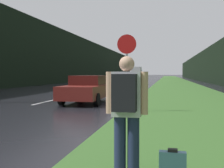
{
  "coord_description": "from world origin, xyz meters",
  "views": [
    {
      "loc": [
        6.3,
        -0.01,
        1.5
      ],
      "look_at": [
        3.16,
        15.96,
        0.89
      ],
      "focal_mm": 45.0,
      "sensor_mm": 36.0,
      "label": 1
    }
  ],
  "objects": [
    {
      "name": "lane_stripe_c",
      "position": [
        0.0,
        13.76,
        0.0
      ],
      "size": [
        0.12,
        3.0,
        0.01
      ],
      "primitive_type": "cube",
      "color": "silver",
      "rests_on": "ground_plane"
    },
    {
      "name": "grass_verge",
      "position": [
        7.53,
        40.0,
        0.01
      ],
      "size": [
        6.0,
        240.0,
        0.02
      ],
      "primitive_type": "cube",
      "color": "#386028",
      "rests_on": "ground_plane"
    },
    {
      "name": "suitcase",
      "position": [
        6.39,
        4.02,
        0.2
      ],
      "size": [
        0.38,
        0.14,
        0.43
      ],
      "rotation": [
        0.0,
        0.0,
        -0.02
      ],
      "color": "teal",
      "rests_on": "ground_plane"
    },
    {
      "name": "car_passing_near",
      "position": [
        2.27,
        14.02,
        0.7
      ],
      "size": [
        1.92,
        4.72,
        1.39
      ],
      "rotation": [
        0.0,
        0.0,
        3.14
      ],
      "color": "maroon",
      "rests_on": "ground_plane"
    },
    {
      "name": "lane_stripe_d",
      "position": [
        0.0,
        20.76,
        0.0
      ],
      "size": [
        0.12,
        3.0,
        0.01
      ],
      "primitive_type": "cube",
      "color": "silver",
      "rests_on": "ground_plane"
    },
    {
      "name": "hitchhiker_with_backpack",
      "position": [
        5.74,
        3.92,
        1.0
      ],
      "size": [
        0.61,
        0.42,
        1.75
      ],
      "rotation": [
        0.0,
        0.0,
        -0.02
      ],
      "color": "#1E2847",
      "rests_on": "ground_plane"
    },
    {
      "name": "lane_stripe_e",
      "position": [
        0.0,
        27.76,
        0.0
      ],
      "size": [
        0.12,
        3.0,
        0.01
      ],
      "primitive_type": "cube",
      "color": "silver",
      "rests_on": "ground_plane"
    },
    {
      "name": "treeline_far_side",
      "position": [
        -10.53,
        50.0,
        4.16
      ],
      "size": [
        2.0,
        140.0,
        8.32
      ],
      "primitive_type": "cube",
      "color": "black",
      "rests_on": "ground_plane"
    },
    {
      "name": "stop_sign",
      "position": [
        4.75,
        10.87,
        1.9
      ],
      "size": [
        0.75,
        0.07,
        3.02
      ],
      "color": "slate",
      "rests_on": "ground_plane"
    },
    {
      "name": "delivery_truck",
      "position": [
        -2.27,
        80.68,
        1.77
      ],
      "size": [
        2.62,
        6.84,
        3.36
      ],
      "color": "gray",
      "rests_on": "ground_plane"
    },
    {
      "name": "treeline_near_side",
      "position": [
        13.53,
        50.0,
        2.8
      ],
      "size": [
        2.0,
        140.0,
        5.61
      ],
      "primitive_type": "cube",
      "color": "black",
      "rests_on": "ground_plane"
    },
    {
      "name": "car_passing_far",
      "position": [
        2.27,
        38.65,
        0.75
      ],
      "size": [
        2.03,
        4.16,
        1.5
      ],
      "rotation": [
        0.0,
        0.0,
        3.14
      ],
      "color": "#4C514C",
      "rests_on": "ground_plane"
    }
  ]
}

